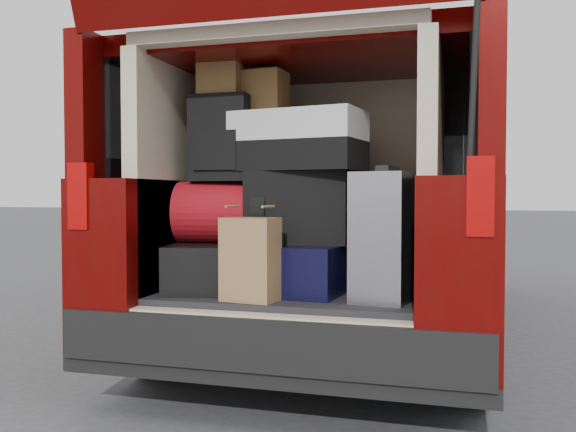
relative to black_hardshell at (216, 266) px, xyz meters
name	(u,v)px	position (x,y,z in m)	size (l,w,h in m)	color
ground	(284,413)	(0.40, -0.14, -0.67)	(80.00, 80.00, 0.00)	#38383B
minivan	(352,210)	(0.40, 1.72, 0.24)	(1.90, 5.35, 2.77)	black
load_floor	(299,341)	(0.40, 0.14, -0.39)	(1.24, 1.05, 0.55)	black
black_hardshell	(216,266)	(0.00, 0.00, 0.00)	(0.42, 0.58, 0.23)	black
navy_hardshell	(302,267)	(0.44, 0.03, 0.00)	(0.44, 0.54, 0.24)	black
silver_roller	(387,236)	(0.87, -0.09, 0.17)	(0.24, 0.38, 0.58)	silver
kraft_bag	(250,259)	(0.28, -0.28, 0.07)	(0.24, 0.15, 0.37)	#9B7346
red_duffel	(225,212)	(0.04, 0.03, 0.27)	(0.48, 0.31, 0.31)	maroon
black_soft_case	(299,207)	(0.42, 0.05, 0.30)	(0.49, 0.30, 0.36)	black
backpack	(222,139)	(0.03, 0.02, 0.64)	(0.30, 0.18, 0.43)	black
twotone_duffel	(296,142)	(0.41, 0.04, 0.62)	(0.65, 0.34, 0.29)	silver
grocery_sack_lower	(221,77)	(0.02, 0.03, 0.95)	(0.21, 0.17, 0.19)	brown
grocery_sack_upper	(264,93)	(0.22, 0.11, 0.88)	(0.22, 0.18, 0.22)	brown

